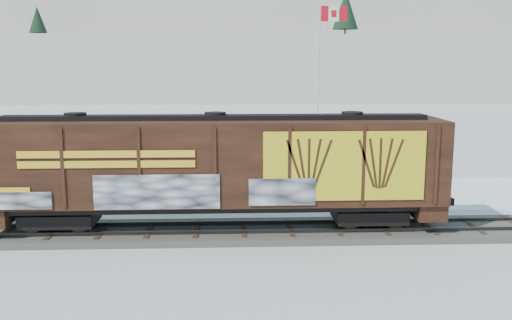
{
  "coord_description": "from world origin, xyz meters",
  "views": [
    {
      "loc": [
        -0.5,
        -23.63,
        7.36
      ],
      "look_at": [
        0.67,
        3.0,
        2.75
      ],
      "focal_mm": 40.0,
      "sensor_mm": 36.0,
      "label": 1
    }
  ],
  "objects_px": {
    "hopper_railcar": "(216,165)",
    "car_silver": "(112,181)",
    "car_white": "(195,189)",
    "car_dark": "(374,181)",
    "flagpole": "(319,110)"
  },
  "relations": [
    {
      "from": "flagpole",
      "to": "hopper_railcar",
      "type": "bearing_deg",
      "value": -114.08
    },
    {
      "from": "car_silver",
      "to": "car_dark",
      "type": "xyz_separation_m",
      "value": [
        14.8,
        -0.97,
        0.06
      ]
    },
    {
      "from": "car_white",
      "to": "car_dark",
      "type": "height_order",
      "value": "car_dark"
    },
    {
      "from": "hopper_railcar",
      "to": "car_silver",
      "type": "height_order",
      "value": "hopper_railcar"
    },
    {
      "from": "car_silver",
      "to": "car_white",
      "type": "bearing_deg",
      "value": -109.38
    },
    {
      "from": "flagpole",
      "to": "car_dark",
      "type": "relative_size",
      "value": 2.24
    },
    {
      "from": "hopper_railcar",
      "to": "car_silver",
      "type": "xyz_separation_m",
      "value": [
        -6.15,
        8.32,
        -2.38
      ]
    },
    {
      "from": "flagpole",
      "to": "car_silver",
      "type": "distance_m",
      "value": 14.81
    },
    {
      "from": "hopper_railcar",
      "to": "car_white",
      "type": "distance_m",
      "value": 6.27
    },
    {
      "from": "car_dark",
      "to": "flagpole",
      "type": "bearing_deg",
      "value": 18.72
    },
    {
      "from": "car_silver",
      "to": "car_dark",
      "type": "relative_size",
      "value": 0.78
    },
    {
      "from": "hopper_railcar",
      "to": "car_silver",
      "type": "relative_size",
      "value": 4.91
    },
    {
      "from": "hopper_railcar",
      "to": "car_white",
      "type": "bearing_deg",
      "value": 102.39
    },
    {
      "from": "hopper_railcar",
      "to": "car_silver",
      "type": "distance_m",
      "value": 10.62
    },
    {
      "from": "car_white",
      "to": "car_dark",
      "type": "xyz_separation_m",
      "value": [
        9.91,
        1.66,
        0.0
      ]
    }
  ]
}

